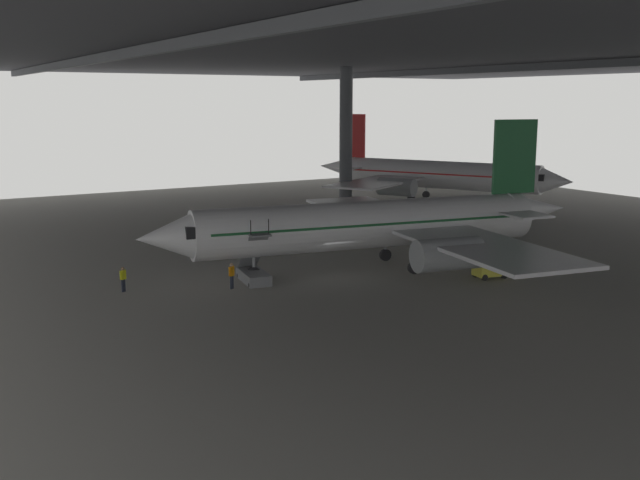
{
  "coord_description": "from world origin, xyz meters",
  "views": [
    {
      "loc": [
        42.89,
        -26.97,
        12.06
      ],
      "look_at": [
        -0.61,
        -0.78,
        2.43
      ],
      "focal_mm": 41.63,
      "sensor_mm": 36.0,
      "label": 1
    }
  ],
  "objects_px": {
    "crew_worker_near_nose": "(123,278)",
    "baggage_tug": "(490,270)",
    "boarding_stairs": "(254,271)",
    "crew_worker_by_stairs": "(232,274)",
    "airplane_main": "(377,224)",
    "airplane_distant": "(433,175)"
  },
  "relations": [
    {
      "from": "airplane_main",
      "to": "crew_worker_by_stairs",
      "type": "bearing_deg",
      "value": -90.78
    },
    {
      "from": "boarding_stairs",
      "to": "airplane_distant",
      "type": "height_order",
      "value": "airplane_distant"
    },
    {
      "from": "crew_worker_near_nose",
      "to": "crew_worker_by_stairs",
      "type": "distance_m",
      "value": 6.87
    },
    {
      "from": "airplane_main",
      "to": "crew_worker_by_stairs",
      "type": "relative_size",
      "value": 19.4
    },
    {
      "from": "crew_worker_near_nose",
      "to": "baggage_tug",
      "type": "bearing_deg",
      "value": 67.63
    },
    {
      "from": "boarding_stairs",
      "to": "baggage_tug",
      "type": "height_order",
      "value": "boarding_stairs"
    },
    {
      "from": "boarding_stairs",
      "to": "crew_worker_near_nose",
      "type": "xyz_separation_m",
      "value": [
        -1.92,
        -8.29,
        0.2
      ]
    },
    {
      "from": "airplane_main",
      "to": "airplane_distant",
      "type": "xyz_separation_m",
      "value": [
        -26.28,
        26.94,
        -0.06
      ]
    },
    {
      "from": "boarding_stairs",
      "to": "crew_worker_by_stairs",
      "type": "bearing_deg",
      "value": -64.7
    },
    {
      "from": "crew_worker_near_nose",
      "to": "airplane_distant",
      "type": "xyz_separation_m",
      "value": [
        -23.23,
        44.49,
        2.31
      ]
    },
    {
      "from": "crew_worker_near_nose",
      "to": "crew_worker_by_stairs",
      "type": "xyz_separation_m",
      "value": [
        2.9,
        6.23,
        0.07
      ]
    },
    {
      "from": "airplane_main",
      "to": "crew_worker_by_stairs",
      "type": "xyz_separation_m",
      "value": [
        -0.15,
        -11.32,
        -2.31
      ]
    },
    {
      "from": "crew_worker_by_stairs",
      "to": "baggage_tug",
      "type": "distance_m",
      "value": 17.65
    },
    {
      "from": "airplane_main",
      "to": "boarding_stairs",
      "type": "relative_size",
      "value": 7.45
    },
    {
      "from": "boarding_stairs",
      "to": "crew_worker_near_nose",
      "type": "bearing_deg",
      "value": -103.07
    },
    {
      "from": "airplane_distant",
      "to": "baggage_tug",
      "type": "relative_size",
      "value": 12.75
    },
    {
      "from": "airplane_main",
      "to": "airplane_distant",
      "type": "height_order",
      "value": "airplane_main"
    },
    {
      "from": "airplane_main",
      "to": "boarding_stairs",
      "type": "bearing_deg",
      "value": -96.95
    },
    {
      "from": "boarding_stairs",
      "to": "airplane_distant",
      "type": "distance_m",
      "value": 44.15
    },
    {
      "from": "airplane_distant",
      "to": "baggage_tug",
      "type": "height_order",
      "value": "airplane_distant"
    },
    {
      "from": "airplane_main",
      "to": "boarding_stairs",
      "type": "xyz_separation_m",
      "value": [
        -1.13,
        -9.25,
        -2.57
      ]
    },
    {
      "from": "crew_worker_by_stairs",
      "to": "baggage_tug",
      "type": "height_order",
      "value": "crew_worker_by_stairs"
    }
  ]
}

